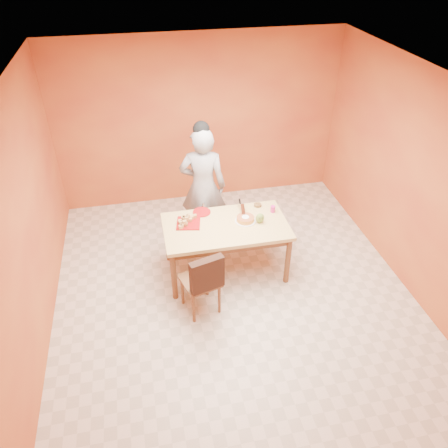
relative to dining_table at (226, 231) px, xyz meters
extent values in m
plane|color=beige|center=(0.01, -0.47, -0.67)|extent=(5.00, 5.00, 0.00)
plane|color=silver|center=(0.01, -0.47, 2.03)|extent=(5.00, 5.00, 0.00)
plane|color=#CD702F|center=(0.01, 2.03, 0.68)|extent=(4.50, 0.00, 4.50)
plane|color=#CD702F|center=(-2.24, -0.47, 0.68)|extent=(0.00, 5.00, 5.00)
plane|color=#CD702F|center=(2.26, -0.47, 0.68)|extent=(0.00, 5.00, 5.00)
cube|color=#DDBA73|center=(0.00, 0.00, 0.07)|extent=(1.60, 0.90, 0.05)
cube|color=brown|center=(0.00, 0.00, -0.01)|extent=(1.48, 0.78, 0.10)
cylinder|color=brown|center=(-0.74, -0.39, -0.31)|extent=(0.07, 0.07, 0.71)
cylinder|color=brown|center=(-0.74, 0.39, -0.31)|extent=(0.07, 0.07, 0.71)
cylinder|color=brown|center=(0.74, -0.39, -0.31)|extent=(0.07, 0.07, 0.71)
cylinder|color=brown|center=(0.74, 0.39, -0.31)|extent=(0.07, 0.07, 0.71)
imported|color=#949497|center=(-0.16, 0.79, 0.23)|extent=(0.73, 0.56, 1.78)
cube|color=#9C0E10|center=(-0.46, 0.13, 0.10)|extent=(0.35, 0.35, 0.02)
cylinder|color=#9C0E10|center=(-0.25, 0.35, 0.10)|extent=(0.28, 0.28, 0.01)
cylinder|color=white|center=(0.27, 0.03, 0.10)|extent=(0.29, 0.29, 0.01)
cylinder|color=gold|center=(0.27, 0.03, 0.13)|extent=(0.23, 0.23, 0.05)
cube|color=white|center=(0.28, 0.21, 0.17)|extent=(0.09, 0.26, 0.01)
ellipsoid|color=olive|center=(0.44, -0.03, 0.16)|extent=(0.12, 0.10, 0.14)
cylinder|color=#C91E7E|center=(0.68, 0.17, 0.14)|extent=(0.08, 0.08, 0.09)
cylinder|color=#39200F|center=(0.52, 0.35, 0.11)|extent=(0.13, 0.13, 0.03)
camera|label=1|loc=(-0.96, -4.46, 3.35)|focal=35.00mm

